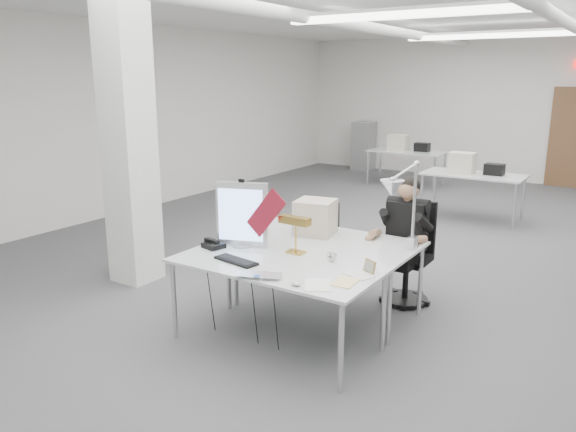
# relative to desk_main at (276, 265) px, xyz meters

# --- Properties ---
(room_shell) EXTENTS (10.04, 14.04, 3.24)m
(room_shell) POSITION_rel_desk_main_xyz_m (0.04, 2.63, 0.95)
(room_shell) COLOR #49494B
(room_shell) RESTS_ON ground
(desk_main) EXTENTS (1.80, 0.90, 0.02)m
(desk_main) POSITION_rel_desk_main_xyz_m (0.00, 0.00, 0.00)
(desk_main) COLOR silver
(desk_main) RESTS_ON room_shell
(desk_second) EXTENTS (1.80, 0.90, 0.02)m
(desk_second) POSITION_rel_desk_main_xyz_m (0.00, 0.90, 0.00)
(desk_second) COLOR silver
(desk_second) RESTS_ON room_shell
(bg_desk_a) EXTENTS (1.60, 0.80, 0.02)m
(bg_desk_a) POSITION_rel_desk_main_xyz_m (0.20, 5.50, 0.00)
(bg_desk_a) COLOR silver
(bg_desk_a) RESTS_ON room_shell
(bg_desk_b) EXTENTS (1.60, 0.80, 0.02)m
(bg_desk_b) POSITION_rel_desk_main_xyz_m (-1.80, 7.70, 0.00)
(bg_desk_b) COLOR silver
(bg_desk_b) RESTS_ON room_shell
(filing_cabinet) EXTENTS (0.45, 0.55, 1.20)m
(filing_cabinet) POSITION_rel_desk_main_xyz_m (-3.50, 9.15, -0.14)
(filing_cabinet) COLOR gray
(filing_cabinet) RESTS_ON room_shell
(office_chair) EXTENTS (0.51, 0.51, 1.01)m
(office_chair) POSITION_rel_desk_main_xyz_m (0.60, 1.53, -0.24)
(office_chair) COLOR black
(office_chair) RESTS_ON room_shell
(seated_person) EXTENTS (0.52, 0.64, 0.93)m
(seated_person) POSITION_rel_desk_main_xyz_m (0.60, 1.48, 0.16)
(seated_person) COLOR black
(seated_person) RESTS_ON office_chair
(monitor) EXTENTS (0.48, 0.21, 0.61)m
(monitor) POSITION_rel_desk_main_xyz_m (-0.55, 0.25, 0.32)
(monitor) COLOR silver
(monitor) RESTS_ON desk_main
(pennant) EXTENTS (0.44, 0.03, 0.48)m
(pennant) POSITION_rel_desk_main_xyz_m (-0.25, 0.22, 0.38)
(pennant) COLOR maroon
(pennant) RESTS_ON monitor
(keyboard) EXTENTS (0.44, 0.21, 0.02)m
(keyboard) POSITION_rel_desk_main_xyz_m (-0.31, -0.15, 0.02)
(keyboard) COLOR black
(keyboard) RESTS_ON desk_main
(laptop) EXTENTS (0.43, 0.36, 0.03)m
(laptop) POSITION_rel_desk_main_xyz_m (0.09, -0.41, 0.03)
(laptop) COLOR silver
(laptop) RESTS_ON desk_main
(mouse) EXTENTS (0.08, 0.05, 0.03)m
(mouse) POSITION_rel_desk_main_xyz_m (0.43, -0.36, 0.03)
(mouse) COLOR #B4B3B8
(mouse) RESTS_ON desk_main
(bankers_lamp) EXTENTS (0.31, 0.13, 0.35)m
(bankers_lamp) POSITION_rel_desk_main_xyz_m (-0.01, 0.34, 0.19)
(bankers_lamp) COLOR gold
(bankers_lamp) RESTS_ON desk_main
(desk_phone) EXTENTS (0.21, 0.20, 0.05)m
(desk_phone) POSITION_rel_desk_main_xyz_m (-0.74, 0.06, 0.04)
(desk_phone) COLOR black
(desk_phone) RESTS_ON desk_main
(picture_frame_left) EXTENTS (0.13, 0.06, 0.10)m
(picture_frame_left) POSITION_rel_desk_main_xyz_m (-0.65, 0.36, 0.06)
(picture_frame_left) COLOR #A07E45
(picture_frame_left) RESTS_ON desk_main
(picture_frame_right) EXTENTS (0.13, 0.09, 0.10)m
(picture_frame_right) POSITION_rel_desk_main_xyz_m (0.77, 0.23, 0.06)
(picture_frame_right) COLOR #AD884A
(picture_frame_right) RESTS_ON desk_main
(desk_clock) EXTENTS (0.09, 0.03, 0.09)m
(desk_clock) POSITION_rel_desk_main_xyz_m (0.37, 0.31, 0.06)
(desk_clock) COLOR silver
(desk_clock) RESTS_ON desk_main
(paper_stack_a) EXTENTS (0.31, 0.34, 0.01)m
(paper_stack_a) POSITION_rel_desk_main_xyz_m (0.56, -0.25, 0.02)
(paper_stack_a) COLOR white
(paper_stack_a) RESTS_ON desk_main
(paper_stack_b) EXTENTS (0.19, 0.25, 0.01)m
(paper_stack_b) POSITION_rel_desk_main_xyz_m (0.71, -0.09, 0.02)
(paper_stack_b) COLOR #FFE098
(paper_stack_b) RESTS_ON desk_main
(paper_stack_c) EXTENTS (0.26, 0.22, 0.01)m
(paper_stack_c) POSITION_rel_desk_main_xyz_m (0.73, 0.12, 0.02)
(paper_stack_c) COLOR silver
(paper_stack_c) RESTS_ON desk_main
(beige_monitor) EXTENTS (0.43, 0.42, 0.35)m
(beige_monitor) POSITION_rel_desk_main_xyz_m (-0.18, 0.98, 0.19)
(beige_monitor) COLOR #C0B19F
(beige_monitor) RESTS_ON desk_second
(architect_lamp) EXTENTS (0.32, 0.70, 0.87)m
(architect_lamp) POSITION_rel_desk_main_xyz_m (0.83, 0.77, 0.45)
(architect_lamp) COLOR silver
(architect_lamp) RESTS_ON desk_second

